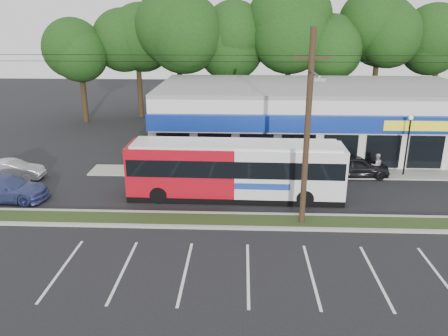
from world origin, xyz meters
TOP-DOWN VIEW (x-y plane):
  - ground at (0.00, 0.00)m, footprint 120.00×120.00m
  - grass_strip at (0.00, 1.00)m, footprint 40.00×1.60m
  - curb_south at (0.00, 0.15)m, footprint 40.00×0.25m
  - curb_north at (0.00, 1.85)m, footprint 40.00×0.25m
  - sidewalk at (5.00, 9.00)m, footprint 32.00×2.20m
  - strip_mall at (5.50, 15.91)m, footprint 25.00×12.55m
  - utility_pole at (2.83, 0.93)m, footprint 50.00×2.77m
  - lamp_post at (11.00, 8.80)m, footprint 0.30×0.30m
  - tree_line at (4.00, 26.00)m, footprint 46.76×6.76m
  - metrobus at (-0.61, 4.50)m, footprint 12.87×2.94m
  - car_dark at (7.60, 8.50)m, footprint 4.56×2.00m
  - car_silver at (-15.71, 6.94)m, footprint 4.13×1.68m
  - car_blue at (-14.35, 3.50)m, footprint 5.17×2.31m
  - pedestrian_a at (5.31, 6.04)m, footprint 0.68×0.49m
  - pedestrian_b at (9.00, 8.50)m, footprint 0.95×0.82m

SIDE VIEW (x-z plane):
  - ground at x=0.00m, z-range 0.00..0.00m
  - sidewalk at x=5.00m, z-range 0.00..0.10m
  - grass_strip at x=0.00m, z-range 0.00..0.12m
  - curb_south at x=0.00m, z-range 0.00..0.14m
  - curb_north at x=0.00m, z-range 0.00..0.14m
  - car_silver at x=-15.71m, z-range 0.00..1.33m
  - car_blue at x=-14.35m, z-range 0.00..1.47m
  - car_dark at x=7.60m, z-range 0.00..1.53m
  - pedestrian_b at x=9.00m, z-range 0.00..1.68m
  - pedestrian_a at x=5.31m, z-range 0.00..1.76m
  - metrobus at x=-0.61m, z-range 0.10..3.55m
  - strip_mall at x=5.50m, z-range 0.00..5.30m
  - lamp_post at x=11.00m, z-range 0.55..4.80m
  - utility_pole at x=2.83m, z-range 0.41..10.41m
  - tree_line at x=4.00m, z-range 2.50..14.33m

